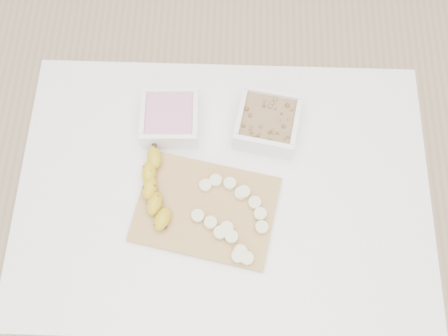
{
  "coord_description": "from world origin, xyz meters",
  "views": [
    {
      "loc": [
        0.01,
        -0.39,
        1.9
      ],
      "look_at": [
        0.0,
        0.03,
        0.81
      ],
      "focal_mm": 40.0,
      "sensor_mm": 36.0,
      "label": 1
    }
  ],
  "objects_px": {
    "table": "(224,200)",
    "bowl_yogurt": "(170,118)",
    "bowl_granola": "(267,122)",
    "banana": "(156,190)",
    "cutting_board": "(206,209)"
  },
  "relations": [
    {
      "from": "table",
      "to": "bowl_granola",
      "type": "xyz_separation_m",
      "value": [
        0.1,
        0.16,
        0.13
      ]
    },
    {
      "from": "table",
      "to": "bowl_granola",
      "type": "height_order",
      "value": "bowl_granola"
    },
    {
      "from": "bowl_granola",
      "to": "banana",
      "type": "relative_size",
      "value": 0.84
    },
    {
      "from": "bowl_yogurt",
      "to": "banana",
      "type": "distance_m",
      "value": 0.19
    },
    {
      "from": "table",
      "to": "cutting_board",
      "type": "height_order",
      "value": "cutting_board"
    },
    {
      "from": "table",
      "to": "cutting_board",
      "type": "xyz_separation_m",
      "value": [
        -0.04,
        -0.06,
        0.1
      ]
    },
    {
      "from": "cutting_board",
      "to": "table",
      "type": "bearing_deg",
      "value": 54.16
    },
    {
      "from": "table",
      "to": "cutting_board",
      "type": "bearing_deg",
      "value": -125.84
    },
    {
      "from": "bowl_yogurt",
      "to": "bowl_granola",
      "type": "height_order",
      "value": "bowl_granola"
    },
    {
      "from": "bowl_yogurt",
      "to": "cutting_board",
      "type": "bearing_deg",
      "value": -66.46
    },
    {
      "from": "table",
      "to": "bowl_yogurt",
      "type": "distance_m",
      "value": 0.25
    },
    {
      "from": "bowl_granola",
      "to": "bowl_yogurt",
      "type": "bearing_deg",
      "value": 178.76
    },
    {
      "from": "banana",
      "to": "cutting_board",
      "type": "bearing_deg",
      "value": -17.14
    },
    {
      "from": "cutting_board",
      "to": "banana",
      "type": "xyz_separation_m",
      "value": [
        -0.12,
        0.04,
        0.02
      ]
    },
    {
      "from": "banana",
      "to": "bowl_yogurt",
      "type": "bearing_deg",
      "value": 83.36
    }
  ]
}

